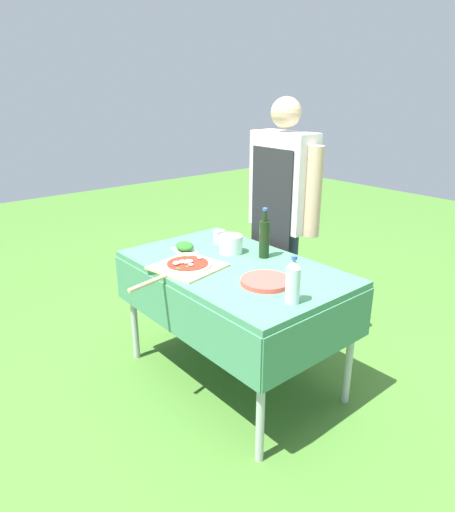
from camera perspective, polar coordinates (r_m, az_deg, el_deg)
name	(u,v)px	position (r m, az deg, el deg)	size (l,w,h in m)	color
ground_plane	(233,377)	(3.02, 0.70, -14.91)	(12.00, 12.00, 0.00)	#477A2D
prep_table	(234,278)	(2.68, 0.76, -2.79)	(1.34, 0.84, 0.77)	#478960
person_cook	(282,205)	(3.10, 6.82, 6.31)	(0.63, 0.22, 1.69)	#333D56
pizza_on_peel	(186,266)	(2.61, -5.24, -1.27)	(0.41, 0.63, 0.05)	#D1B27F
oil_bottle	(264,238)	(2.74, 4.63, 2.26)	(0.06, 0.06, 0.31)	black
water_bottle	(293,281)	(2.17, 8.20, -3.11)	(0.07, 0.07, 0.24)	silver
herb_container	(185,247)	(2.88, -5.36, 1.15)	(0.19, 0.16, 0.06)	silver
mixing_tub	(231,244)	(2.83, 0.41, 1.50)	(0.15, 0.15, 0.11)	silver
plate_stack	(266,281)	(2.40, 4.81, -3.17)	(0.27, 0.27, 0.02)	#DB4C42
sauce_jar	(219,238)	(3.01, -1.08, 2.31)	(0.08, 0.08, 0.09)	silver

